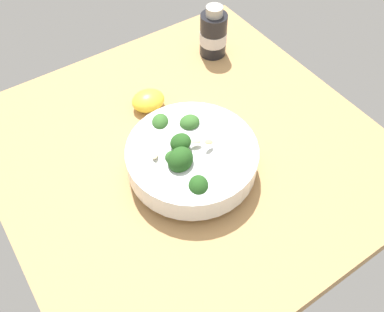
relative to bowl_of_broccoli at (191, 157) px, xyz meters
The scene contains 4 objects.
ground_plane 7.96cm from the bowl_of_broccoli, 63.44° to the left, with size 67.12×67.12×3.59cm, color tan.
bowl_of_broccoli is the anchor object (origin of this frame).
lemon_wedge 17.90cm from the bowl_of_broccoli, 84.29° to the left, with size 6.51×5.55×3.65cm, color yellow.
bottle_tall 33.29cm from the bowl_of_broccoli, 47.89° to the left, with size 5.89×5.89×11.41cm.
Camera 1 is at (-27.12, -41.92, 59.51)cm, focal length 39.58 mm.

